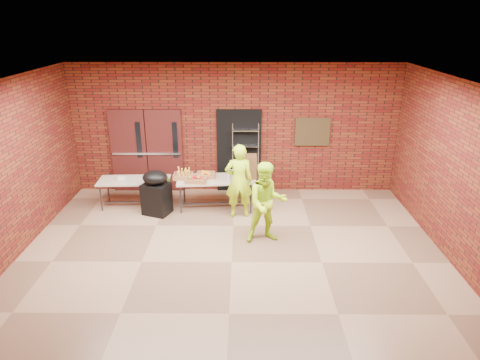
# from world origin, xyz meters

# --- Properties ---
(room) EXTENTS (8.08, 7.08, 3.28)m
(room) POSITION_xyz_m (0.00, 0.00, 1.60)
(room) COLOR brown
(room) RESTS_ON ground
(double_doors) EXTENTS (1.78, 0.12, 2.10)m
(double_doors) POSITION_xyz_m (-2.20, 3.44, 1.05)
(double_doors) COLOR #411213
(double_doors) RESTS_ON room
(dark_doorway) EXTENTS (1.10, 0.06, 2.10)m
(dark_doorway) POSITION_xyz_m (0.10, 3.46, 1.05)
(dark_doorway) COLOR black
(dark_doorway) RESTS_ON room
(bronze_plaque) EXTENTS (0.85, 0.04, 0.70)m
(bronze_plaque) POSITION_xyz_m (1.90, 3.45, 1.55)
(bronze_plaque) COLOR #3D2E18
(bronze_plaque) RESTS_ON room
(wire_rack) EXTENTS (0.65, 0.22, 1.77)m
(wire_rack) POSITION_xyz_m (0.26, 3.32, 0.88)
(wire_rack) COLOR #B8B7BE
(wire_rack) RESTS_ON room
(table_left) EXTENTS (1.66, 0.75, 0.67)m
(table_left) POSITION_xyz_m (-2.32, 2.44, 0.61)
(table_left) COLOR #B7A78C
(table_left) RESTS_ON room
(table_right) EXTENTS (1.84, 0.90, 0.73)m
(table_right) POSITION_xyz_m (-0.41, 2.37, 0.67)
(table_right) COLOR #B7A78C
(table_right) RESTS_ON room
(basket_bananas) EXTENTS (0.44, 0.34, 0.14)m
(basket_bananas) POSITION_xyz_m (-1.16, 2.38, 0.79)
(basket_bananas) COLOR #A36D41
(basket_bananas) RESTS_ON table_right
(basket_oranges) EXTENTS (0.42, 0.32, 0.13)m
(basket_oranges) POSITION_xyz_m (-0.65, 2.44, 0.79)
(basket_oranges) COLOR #A36D41
(basket_oranges) RESTS_ON table_right
(basket_apples) EXTENTS (0.45, 0.35, 0.14)m
(basket_apples) POSITION_xyz_m (-0.85, 2.15, 0.80)
(basket_apples) COLOR #A36D41
(basket_apples) RESTS_ON table_right
(muffin_tray) EXTENTS (0.40, 0.40, 0.10)m
(muffin_tray) POSITION_xyz_m (-1.67, 2.35, 0.71)
(muffin_tray) COLOR #165319
(muffin_tray) RESTS_ON table_left
(napkin_box) EXTENTS (0.17, 0.11, 0.06)m
(napkin_box) POSITION_xyz_m (-2.61, 2.48, 0.70)
(napkin_box) COLOR silver
(napkin_box) RESTS_ON table_left
(coffee_dispenser) EXTENTS (0.40, 0.35, 0.52)m
(coffee_dispenser) POSITION_xyz_m (0.32, 2.46, 0.99)
(coffee_dispenser) COLOR brown
(coffee_dispenser) RESTS_ON table_right
(cup_stack_front) EXTENTS (0.09, 0.09, 0.27)m
(cup_stack_front) POSITION_xyz_m (-0.11, 2.24, 0.87)
(cup_stack_front) COLOR silver
(cup_stack_front) RESTS_ON table_right
(cup_stack_mid) EXTENTS (0.09, 0.09, 0.27)m
(cup_stack_mid) POSITION_xyz_m (-0.01, 2.22, 0.87)
(cup_stack_mid) COLOR silver
(cup_stack_mid) RESTS_ON table_right
(cup_stack_back) EXTENTS (0.07, 0.07, 0.22)m
(cup_stack_back) POSITION_xyz_m (-0.12, 2.34, 0.85)
(cup_stack_back) COLOR silver
(cup_stack_back) RESTS_ON table_right
(covered_grill) EXTENTS (0.69, 0.64, 1.02)m
(covered_grill) POSITION_xyz_m (-1.74, 2.06, 0.51)
(covered_grill) COLOR black
(covered_grill) RESTS_ON room
(volunteer_woman) EXTENTS (0.65, 0.46, 1.67)m
(volunteer_woman) POSITION_xyz_m (0.11, 1.95, 0.84)
(volunteer_woman) COLOR #B7EF1A
(volunteer_woman) RESTS_ON room
(volunteer_man) EXTENTS (0.88, 0.74, 1.64)m
(volunteer_man) POSITION_xyz_m (0.67, 0.83, 0.82)
(volunteer_man) COLOR #B7EF1A
(volunteer_man) RESTS_ON room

